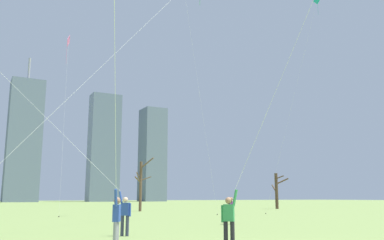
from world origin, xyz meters
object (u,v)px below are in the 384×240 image
object	(u,v)px
bare_tree_center	(277,190)
kite_flyer_midfield_left_white	(64,149)
bare_tree_right_of_center	(141,184)
kite_flyer_midfield_right_orange	(255,154)
distant_kite_drifting_left_teal	(311,26)
bystander_far_off_by_trees	(231,209)
kite_flyer_far_back_yellow	(116,149)
distant_kite_low_near_trees_pink	(68,50)
kite_flyer_midfield_center_green	(55,122)

from	to	relation	value
bare_tree_center	kite_flyer_midfield_left_white	bearing A→B (deg)	-141.39
kite_flyer_midfield_left_white	bare_tree_right_of_center	distance (m)	30.53
kite_flyer_midfield_right_orange	bare_tree_right_of_center	size ratio (longest dim) A/B	2.32
kite_flyer_midfield_right_orange	distant_kite_drifting_left_teal	xyz separation A→B (m)	(20.71, 18.13, 15.51)
bystander_far_off_by_trees	bare_tree_center	bearing A→B (deg)	46.29
kite_flyer_far_back_yellow	kite_flyer_midfield_left_white	distance (m)	8.08
distant_kite_drifting_left_teal	distant_kite_low_near_trees_pink	xyz separation A→B (m)	(-21.56, 10.64, -2.75)
bystander_far_off_by_trees	bare_tree_right_of_center	distance (m)	24.96
bare_tree_center	bare_tree_right_of_center	bearing A→B (deg)	-178.36
kite_flyer_midfield_left_white	bare_tree_center	size ratio (longest dim) A/B	3.11
kite_flyer_midfield_right_orange	bare_tree_center	xyz separation A→B (m)	(30.20, 36.04, -0.37)
bystander_far_off_by_trees	bare_tree_right_of_center	bearing A→B (deg)	82.01
distant_kite_drifting_left_teal	distant_kite_low_near_trees_pink	size ratio (longest dim) A/B	1.24
kite_flyer_midfield_left_white	bystander_far_off_by_trees	bearing A→B (deg)	13.25
kite_flyer_midfield_left_white	bare_tree_right_of_center	world-z (taller)	kite_flyer_midfield_left_white
kite_flyer_far_back_yellow	distant_kite_low_near_trees_pink	distance (m)	31.44
kite_flyer_midfield_left_white	kite_flyer_far_back_yellow	bearing A→B (deg)	-90.65
kite_flyer_midfield_center_green	bystander_far_off_by_trees	size ratio (longest dim) A/B	11.35
kite_flyer_midfield_right_orange	bare_tree_right_of_center	xyz separation A→B (m)	(9.56, 35.45, 0.16)
bystander_far_off_by_trees	distant_kite_low_near_trees_pink	bearing A→B (deg)	111.21
bystander_far_off_by_trees	bare_tree_right_of_center	xyz separation A→B (m)	(3.45, 24.61, 2.26)
distant_kite_drifting_left_teal	bare_tree_center	bearing A→B (deg)	62.07
kite_flyer_midfield_right_orange	distant_kite_drifting_left_teal	bearing A→B (deg)	41.21
distant_kite_low_near_trees_pink	bare_tree_right_of_center	size ratio (longest dim) A/B	2.80
kite_flyer_far_back_yellow	distant_kite_low_near_trees_pink	bearing A→B (deg)	82.57
kite_flyer_midfield_left_white	kite_flyer_midfield_center_green	bearing A→B (deg)	149.34
kite_flyer_far_back_yellow	distant_kite_low_near_trees_pink	world-z (taller)	distant_kite_low_near_trees_pink
kite_flyer_midfield_center_green	distant_kite_low_near_trees_pink	world-z (taller)	kite_flyer_midfield_center_green
kite_flyer_far_back_yellow	kite_flyer_midfield_center_green	xyz separation A→B (m)	(-0.36, 8.31, 2.07)
kite_flyer_midfield_left_white	bystander_far_off_by_trees	xyz separation A→B (m)	(10.58, 2.49, -2.87)
kite_flyer_far_back_yellow	distant_kite_drifting_left_teal	distance (m)	34.63
kite_flyer_far_back_yellow	bare_tree_right_of_center	distance (m)	37.88
distant_kite_drifting_left_teal	kite_flyer_midfield_right_orange	bearing A→B (deg)	-138.79
kite_flyer_midfield_left_white	kite_flyer_midfield_right_orange	world-z (taller)	kite_flyer_midfield_left_white
distant_kite_drifting_left_teal	bare_tree_right_of_center	size ratio (longest dim) A/B	3.47
bare_tree_center	bystander_far_off_by_trees	bearing A→B (deg)	-133.71
kite_flyer_midfield_center_green	kite_flyer_midfield_right_orange	size ratio (longest dim) A/B	1.27
distant_kite_low_near_trees_pink	bare_tree_right_of_center	xyz separation A→B (m)	(10.41, 6.68, -12.60)
kite_flyer_midfield_center_green	bare_tree_center	distance (m)	44.63
kite_flyer_far_back_yellow	bare_tree_right_of_center	world-z (taller)	kite_flyer_far_back_yellow
kite_flyer_midfield_right_orange	bare_tree_center	bearing A→B (deg)	50.04
kite_flyer_midfield_center_green	kite_flyer_midfield_right_orange	bearing A→B (deg)	-60.21
kite_flyer_midfield_left_white	distant_kite_drifting_left_teal	distance (m)	30.78
bystander_far_off_by_trees	bare_tree_center	xyz separation A→B (m)	(24.10, 25.20, 1.74)
kite_flyer_midfield_left_white	kite_flyer_midfield_right_orange	xyz separation A→B (m)	(4.48, -8.34, -0.76)
kite_flyer_far_back_yellow	bare_tree_right_of_center	bearing A→B (deg)	68.10
bystander_far_off_by_trees	bare_tree_center	distance (m)	34.91
kite_flyer_far_back_yellow	bare_tree_right_of_center	size ratio (longest dim) A/B	1.89
kite_flyer_midfield_center_green	distant_kite_low_near_trees_pink	xyz separation A→B (m)	(4.08, 20.16, 10.75)
kite_flyer_midfield_left_white	bare_tree_center	distance (m)	44.39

